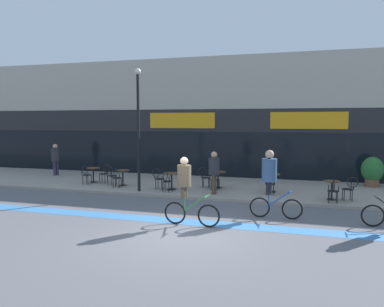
{
  "coord_description": "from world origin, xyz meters",
  "views": [
    {
      "loc": [
        3.05,
        -9.44,
        3.11
      ],
      "look_at": [
        -1.59,
        6.19,
        1.67
      ],
      "focal_mm": 35.0,
      "sensor_mm": 36.0,
      "label": 1
    }
  ],
  "objects_px": {
    "bistro_table_2": "(172,178)",
    "planter_pot": "(372,171)",
    "bistro_table_4": "(271,179)",
    "lamp_post": "(138,121)",
    "cafe_chair_2_near": "(166,180)",
    "cafe_chair_5_near": "(333,189)",
    "cafe_chair_3_side": "(204,176)",
    "bistro_table_3": "(218,176)",
    "pedestrian_far_end": "(214,169)",
    "cafe_chair_0_side": "(105,172)",
    "cafe_chair_0_near": "(86,173)",
    "cyclist_1": "(186,187)",
    "bistro_table_0": "(93,172)",
    "pedestrian_near_end": "(55,157)",
    "cafe_chair_1_near": "(116,176)",
    "cyclist_0": "(271,177)",
    "bistro_table_1": "(123,175)",
    "cafe_chair_5_side": "(350,187)",
    "bistro_table_5": "(332,187)",
    "cafe_chair_1_side": "(111,174)",
    "cafe_chair_4_near": "(270,182)",
    "cafe_chair_3_near": "(215,178)",
    "cafe_chair_2_side": "(158,177)"
  },
  "relations": [
    {
      "from": "cafe_chair_1_near",
      "to": "cyclist_0",
      "type": "xyz_separation_m",
      "value": [
        6.97,
        -2.87,
        0.68
      ]
    },
    {
      "from": "cafe_chair_3_side",
      "to": "cafe_chair_5_side",
      "type": "distance_m",
      "value": 6.06
    },
    {
      "from": "bistro_table_2",
      "to": "cafe_chair_2_near",
      "type": "height_order",
      "value": "cafe_chair_2_near"
    },
    {
      "from": "cafe_chair_1_side",
      "to": "cafe_chair_4_near",
      "type": "xyz_separation_m",
      "value": [
        7.33,
        -0.31,
        0.0
      ]
    },
    {
      "from": "bistro_table_2",
      "to": "planter_pot",
      "type": "distance_m",
      "value": 9.11
    },
    {
      "from": "bistro_table_0",
      "to": "bistro_table_5",
      "type": "bearing_deg",
      "value": -5.38
    },
    {
      "from": "cafe_chair_0_near",
      "to": "cyclist_1",
      "type": "height_order",
      "value": "cyclist_1"
    },
    {
      "from": "bistro_table_1",
      "to": "cafe_chair_3_near",
      "type": "bearing_deg",
      "value": 0.32
    },
    {
      "from": "bistro_table_2",
      "to": "cafe_chair_4_near",
      "type": "height_order",
      "value": "cafe_chair_4_near"
    },
    {
      "from": "pedestrian_near_end",
      "to": "cafe_chair_5_side",
      "type": "bearing_deg",
      "value": -177.49
    },
    {
      "from": "bistro_table_1",
      "to": "cafe_chair_0_side",
      "type": "xyz_separation_m",
      "value": [
        -1.17,
        0.43,
        0.01
      ]
    },
    {
      "from": "bistro_table_0",
      "to": "cafe_chair_5_side",
      "type": "bearing_deg",
      "value": -5.04
    },
    {
      "from": "bistro_table_4",
      "to": "lamp_post",
      "type": "xyz_separation_m",
      "value": [
        -5.41,
        -1.38,
        2.43
      ]
    },
    {
      "from": "cyclist_1",
      "to": "cafe_chair_4_near",
      "type": "bearing_deg",
      "value": 69.53
    },
    {
      "from": "bistro_table_5",
      "to": "cafe_chair_1_near",
      "type": "relative_size",
      "value": 0.8
    },
    {
      "from": "bistro_table_3",
      "to": "cafe_chair_3_near",
      "type": "bearing_deg",
      "value": -90.74
    },
    {
      "from": "bistro_table_3",
      "to": "lamp_post",
      "type": "bearing_deg",
      "value": -150.78
    },
    {
      "from": "bistro_table_1",
      "to": "cafe_chair_5_side",
      "type": "height_order",
      "value": "cafe_chair_5_side"
    },
    {
      "from": "bistro_table_4",
      "to": "pedestrian_near_end",
      "type": "relative_size",
      "value": 0.45
    },
    {
      "from": "cafe_chair_2_side",
      "to": "cafe_chair_4_near",
      "type": "bearing_deg",
      "value": 0.4
    },
    {
      "from": "cafe_chair_3_side",
      "to": "lamp_post",
      "type": "distance_m",
      "value": 3.85
    },
    {
      "from": "cyclist_0",
      "to": "cafe_chair_1_near",
      "type": "bearing_deg",
      "value": 156.47
    },
    {
      "from": "cafe_chair_3_side",
      "to": "cafe_chair_5_near",
      "type": "distance_m",
      "value": 5.63
    },
    {
      "from": "cafe_chair_3_side",
      "to": "cafe_chair_1_near",
      "type": "bearing_deg",
      "value": -166.1
    },
    {
      "from": "bistro_table_0",
      "to": "bistro_table_4",
      "type": "height_order",
      "value": "bistro_table_4"
    },
    {
      "from": "cafe_chair_1_near",
      "to": "cafe_chair_2_near",
      "type": "height_order",
      "value": "same"
    },
    {
      "from": "bistro_table_2",
      "to": "bistro_table_4",
      "type": "bearing_deg",
      "value": 8.32
    },
    {
      "from": "bistro_table_3",
      "to": "cafe_chair_4_near",
      "type": "xyz_separation_m",
      "value": [
        2.35,
        -0.95,
        -0.01
      ]
    },
    {
      "from": "cafe_chair_2_near",
      "to": "cafe_chair_5_side",
      "type": "height_order",
      "value": "same"
    },
    {
      "from": "bistro_table_0",
      "to": "cafe_chair_4_near",
      "type": "bearing_deg",
      "value": -4.86
    },
    {
      "from": "cafe_chair_5_side",
      "to": "bistro_table_4",
      "type": "bearing_deg",
      "value": -23.88
    },
    {
      "from": "bistro_table_0",
      "to": "bistro_table_5",
      "type": "xyz_separation_m",
      "value": [
        10.83,
        -1.02,
        0.01
      ]
    },
    {
      "from": "bistro_table_3",
      "to": "pedestrian_far_end",
      "type": "height_order",
      "value": "pedestrian_far_end"
    },
    {
      "from": "cafe_chair_2_near",
      "to": "cafe_chair_5_near",
      "type": "height_order",
      "value": "same"
    },
    {
      "from": "cafe_chair_0_side",
      "to": "cafe_chair_4_near",
      "type": "height_order",
      "value": "same"
    },
    {
      "from": "pedestrian_far_end",
      "to": "cyclist_0",
      "type": "bearing_deg",
      "value": 133.54
    },
    {
      "from": "cafe_chair_0_side",
      "to": "bistro_table_2",
      "type": "bearing_deg",
      "value": 164.27
    },
    {
      "from": "cafe_chair_2_near",
      "to": "cyclist_1",
      "type": "xyz_separation_m",
      "value": [
        2.17,
        -4.13,
        0.52
      ]
    },
    {
      "from": "pedestrian_far_end",
      "to": "cafe_chair_0_near",
      "type": "bearing_deg",
      "value": -3.68
    },
    {
      "from": "bistro_table_2",
      "to": "cafe_chair_3_side",
      "type": "xyz_separation_m",
      "value": [
        1.23,
        0.93,
        -0.0
      ]
    },
    {
      "from": "cafe_chair_3_near",
      "to": "cafe_chair_5_near",
      "type": "relative_size",
      "value": 1.0
    },
    {
      "from": "bistro_table_4",
      "to": "cafe_chair_5_side",
      "type": "height_order",
      "value": "cafe_chair_5_side"
    },
    {
      "from": "cyclist_1",
      "to": "pedestrian_near_end",
      "type": "distance_m",
      "value": 11.88
    },
    {
      "from": "cafe_chair_5_near",
      "to": "cafe_chair_0_near",
      "type": "bearing_deg",
      "value": 81.94
    },
    {
      "from": "bistro_table_5",
      "to": "planter_pot",
      "type": "distance_m",
      "value": 4.08
    },
    {
      "from": "cafe_chair_1_side",
      "to": "cafe_chair_5_side",
      "type": "height_order",
      "value": "same"
    },
    {
      "from": "cafe_chair_1_near",
      "to": "cafe_chair_4_near",
      "type": "xyz_separation_m",
      "value": [
        6.7,
        0.32,
        0.0
      ]
    },
    {
      "from": "planter_pot",
      "to": "cafe_chair_3_side",
      "type": "bearing_deg",
      "value": -162.24
    },
    {
      "from": "cafe_chair_2_side",
      "to": "cyclist_1",
      "type": "bearing_deg",
      "value": -59.12
    },
    {
      "from": "cafe_chair_2_side",
      "to": "cyclist_0",
      "type": "xyz_separation_m",
      "value": [
        5.11,
        -3.21,
        0.68
      ]
    }
  ]
}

